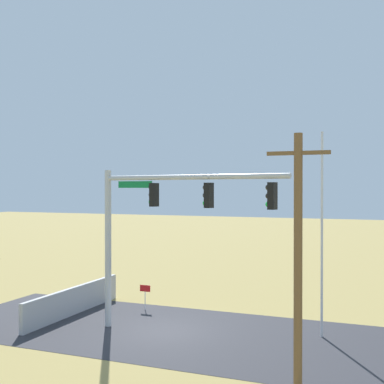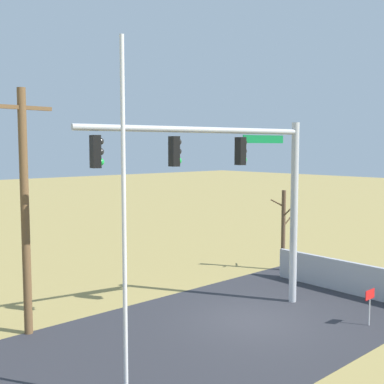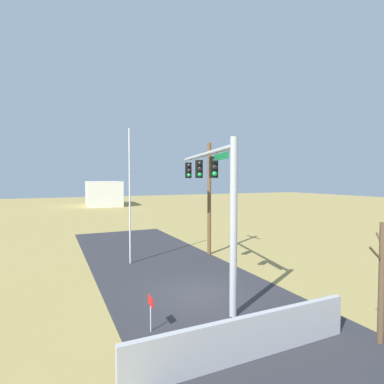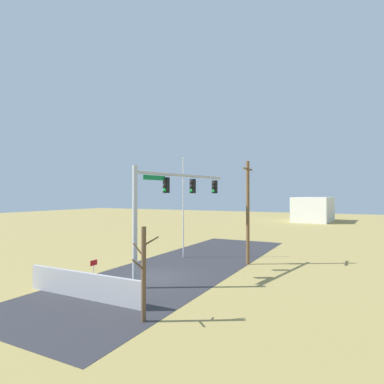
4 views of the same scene
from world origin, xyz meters
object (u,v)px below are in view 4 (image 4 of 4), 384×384
(flagpole, at_px, (183,207))
(utility_pole, at_px, (248,210))
(distant_building, at_px, (313,209))
(open_sign, at_px, (94,265))
(bare_tree, at_px, (144,273))
(signal_mast, at_px, (167,199))

(flagpole, height_order, utility_pole, flagpole)
(flagpole, xyz_separation_m, distant_building, (-43.38, 5.04, -1.79))
(open_sign, relative_size, distant_building, 0.12)
(flagpole, bearing_deg, open_sign, -9.00)
(flagpole, relative_size, bare_tree, 2.15)
(flagpole, relative_size, open_sign, 6.81)
(flagpole, relative_size, distant_building, 0.78)
(utility_pole, height_order, distant_building, utility_pole)
(flagpole, bearing_deg, distant_building, 173.37)
(open_sign, xyz_separation_m, distant_building, (-52.06, 6.42, 1.46))
(signal_mast, relative_size, flagpole, 1.01)
(signal_mast, bearing_deg, bare_tree, 23.72)
(utility_pole, relative_size, bare_tree, 1.99)
(distant_building, bearing_deg, utility_pole, -175.40)
(signal_mast, height_order, bare_tree, signal_mast)
(utility_pole, bearing_deg, open_sign, -38.50)
(utility_pole, distance_m, distant_building, 43.44)
(utility_pole, xyz_separation_m, bare_tree, (12.43, -0.46, -2.01))
(signal_mast, xyz_separation_m, bare_tree, (6.15, 2.70, -2.94))
(utility_pole, height_order, bare_tree, utility_pole)
(signal_mast, bearing_deg, distant_building, 176.89)
(flagpole, distance_m, distant_building, 43.71)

